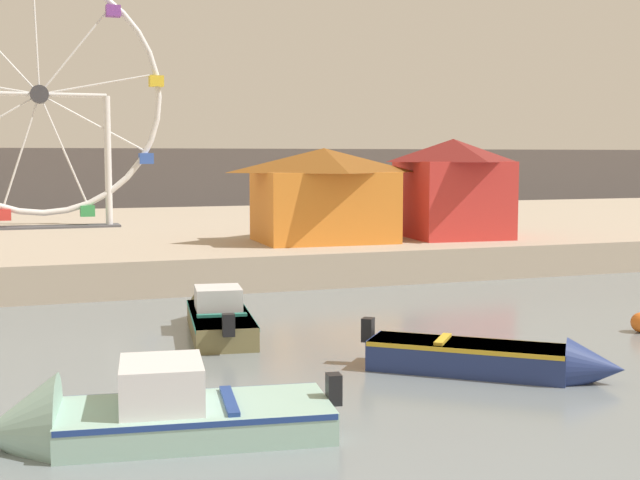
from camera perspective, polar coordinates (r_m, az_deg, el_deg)
quay_promenade at (r=35.49m, az=-15.37°, el=0.03°), size 110.00×24.61×1.03m
distant_town_skyline at (r=58.77m, az=-17.08°, el=3.76°), size 140.00×3.00×4.40m
motorboat_navy_blue at (r=15.41m, az=12.08°, el=-7.81°), size 4.05×3.53×1.08m
motorboat_seafoam at (r=12.01m, az=-12.73°, el=-11.59°), size 4.95×2.18×1.61m
motorboat_olive_wood at (r=19.26m, az=-6.91°, el=-4.96°), size 1.84×4.89×1.32m
ferris_wheel_white_frame at (r=35.28m, az=-18.31°, el=8.91°), size 9.68×1.20×9.98m
carnival_booth_orange_canopy at (r=28.12m, az=0.26°, el=3.17°), size 4.83×3.69×3.09m
carnival_booth_red_striped at (r=30.07m, az=8.89°, el=3.58°), size 3.80×4.11×3.43m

